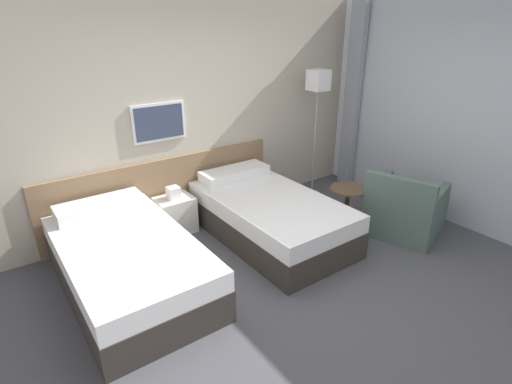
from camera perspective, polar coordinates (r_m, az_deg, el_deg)
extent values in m
plane|color=#47474C|center=(3.94, 7.96, -14.21)|extent=(16.00, 16.00, 0.00)
cube|color=#B7AD99|center=(5.01, -8.68, 11.13)|extent=(10.00, 0.06, 2.70)
cube|color=#846647|center=(5.05, -12.75, -0.08)|extent=(2.97, 0.04, 0.86)
cube|color=white|center=(4.78, -13.70, 9.66)|extent=(0.64, 0.03, 0.44)
cube|color=#333D56|center=(4.76, -13.62, 9.63)|extent=(0.58, 0.01, 0.38)
cube|color=white|center=(5.28, 30.94, 8.73)|extent=(0.06, 4.64, 2.70)
cube|color=#B2B7C1|center=(5.25, 30.66, 8.37)|extent=(0.03, 4.27, 2.64)
cube|color=#8E939E|center=(6.21, 13.60, 12.81)|extent=(0.10, 0.24, 2.64)
cube|color=#332D28|center=(4.08, -17.47, -11.08)|extent=(1.11, 1.98, 0.32)
cube|color=white|center=(3.94, -17.92, -8.00)|extent=(1.10, 1.96, 0.20)
cube|color=white|center=(4.53, -21.35, -1.95)|extent=(0.89, 0.34, 0.13)
cube|color=#332D28|center=(4.75, 2.08, -4.70)|extent=(1.11, 1.98, 0.32)
cube|color=white|center=(4.63, 2.12, -1.91)|extent=(1.10, 1.96, 0.20)
cube|color=white|center=(5.14, -3.08, 2.68)|extent=(0.89, 0.34, 0.13)
cube|color=beige|center=(4.94, -11.42, -3.19)|extent=(0.43, 0.35, 0.44)
cube|color=white|center=(4.82, -11.70, -0.09)|extent=(0.14, 0.14, 0.14)
cylinder|color=#9E9993|center=(6.02, 7.96, -0.18)|extent=(0.24, 0.24, 0.02)
cylinder|color=#9E9993|center=(5.76, 8.37, 6.77)|extent=(0.02, 0.02, 1.50)
cube|color=white|center=(5.58, 8.92, 15.52)|extent=(0.24, 0.24, 0.27)
cylinder|color=brown|center=(5.13, 12.54, -4.90)|extent=(0.29, 0.29, 0.01)
cylinder|color=brown|center=(5.02, 12.80, -2.30)|extent=(0.05, 0.05, 0.50)
cylinder|color=brown|center=(4.91, 13.06, 0.44)|extent=(0.44, 0.44, 0.02)
cube|color=#4C6056|center=(5.18, 20.44, -3.02)|extent=(1.02, 0.99, 0.43)
cube|color=#4C6056|center=(4.70, 19.78, -0.21)|extent=(0.33, 0.78, 0.37)
cube|color=#4C6056|center=(4.99, 24.70, -0.85)|extent=(0.69, 0.29, 0.18)
cube|color=#4C6056|center=(5.15, 17.26, 1.02)|extent=(0.69, 0.29, 0.18)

